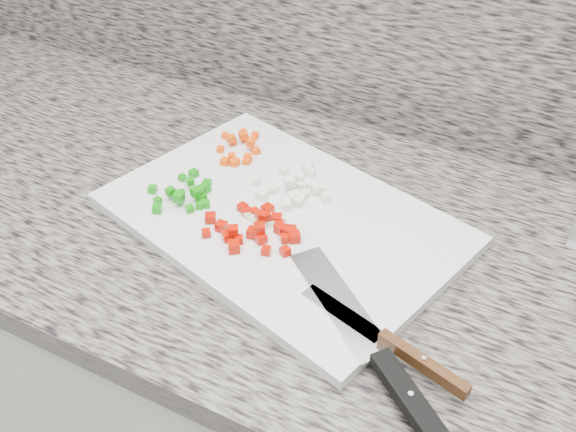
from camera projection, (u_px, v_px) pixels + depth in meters
name	position (u px, v px, depth m)	size (l,w,h in m)	color
cabinet	(340.00, 432.00, 1.19)	(3.92, 0.62, 0.86)	silver
countertop	(357.00, 254.00, 0.90)	(3.96, 0.64, 0.04)	slate
cutting_board	(282.00, 219.00, 0.92)	(0.49, 0.33, 0.02)	silver
carrot_pile	(239.00, 147.00, 1.04)	(0.08, 0.10, 0.02)	#EC4505
onion_pile	(296.00, 188.00, 0.95)	(0.13, 0.13, 0.02)	silver
green_pepper_pile	(188.00, 193.00, 0.94)	(0.10, 0.11, 0.02)	#0F7E0B
red_pepper_pile	(257.00, 229.00, 0.88)	(0.14, 0.11, 0.02)	#AE0F02
garlic_pile	(267.00, 219.00, 0.90)	(0.06, 0.04, 0.01)	beige
chef_knife	(382.00, 362.00, 0.71)	(0.27, 0.23, 0.02)	silver
paring_knife	(401.00, 350.00, 0.72)	(0.22, 0.08, 0.02)	silver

